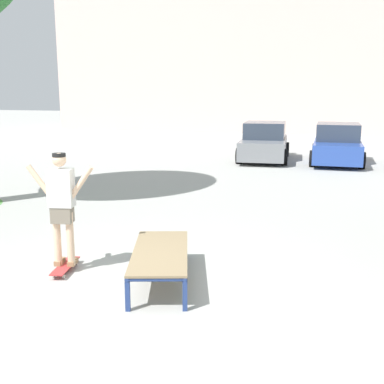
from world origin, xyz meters
TOP-DOWN VIEW (x-y plane):
  - ground_plane at (0.00, 0.00)m, footprint 120.00×120.00m
  - building_facade at (2.92, 27.92)m, footprint 41.00×4.00m
  - skate_box at (0.25, 0.46)m, footprint 1.31×2.04m
  - skateboard at (-1.26, 0.41)m, footprint 0.37×0.82m
  - skater at (-1.26, 0.41)m, footprint 0.99×0.34m
  - car_grey at (-0.30, 13.53)m, footprint 2.18×4.33m
  - car_blue at (2.50, 13.51)m, footprint 1.98×4.23m

SIDE VIEW (x-z plane):
  - ground_plane at x=0.00m, z-range 0.00..0.00m
  - skateboard at x=-1.26m, z-range 0.03..0.12m
  - skate_box at x=0.25m, z-range 0.18..0.64m
  - car_grey at x=-0.30m, z-range -0.06..1.44m
  - car_blue at x=2.50m, z-range -0.06..1.44m
  - skater at x=-1.26m, z-range 0.22..1.92m
  - building_facade at x=2.92m, z-range 0.00..11.03m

